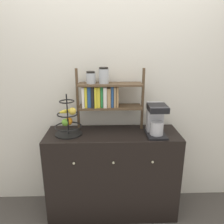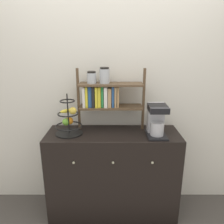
% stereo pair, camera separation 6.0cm
% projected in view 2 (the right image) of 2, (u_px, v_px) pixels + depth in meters
% --- Properties ---
extents(ground_plane, '(12.00, 12.00, 0.00)m').
position_uv_depth(ground_plane, '(113.00, 224.00, 2.20)').
color(ground_plane, '#47423D').
extents(wall_back, '(7.00, 0.05, 2.60)m').
position_uv_depth(wall_back, '(113.00, 88.00, 2.28)').
color(wall_back, silver).
rests_on(wall_back, ground_plane).
extents(sideboard, '(1.31, 0.46, 0.90)m').
position_uv_depth(sideboard, '(113.00, 173.00, 2.28)').
color(sideboard, black).
rests_on(sideboard, ground_plane).
extents(coffee_maker, '(0.18, 0.26, 0.30)m').
position_uv_depth(coffee_maker, '(156.00, 120.00, 2.07)').
color(coffee_maker, black).
rests_on(coffee_maker, sideboard).
extents(fruit_stand, '(0.26, 0.26, 0.40)m').
position_uv_depth(fruit_stand, '(68.00, 121.00, 2.10)').
color(fruit_stand, black).
rests_on(fruit_stand, sideboard).
extents(shelf_hutch, '(0.67, 0.20, 0.63)m').
position_uv_depth(shelf_hutch, '(103.00, 94.00, 2.15)').
color(shelf_hutch, brown).
rests_on(shelf_hutch, sideboard).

